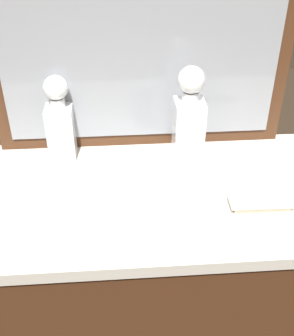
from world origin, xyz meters
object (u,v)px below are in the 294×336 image
object	(u,v)px
crystal_tumbler_far_left	(152,171)
crystal_decanter_center	(60,125)
silver_brush_right	(261,203)
crystal_decanter_front	(189,128)

from	to	relation	value
crystal_tumbler_far_left	crystal_decanter_center	bearing A→B (deg)	145.78
silver_brush_right	crystal_decanter_front	bearing A→B (deg)	128.22
crystal_decanter_front	crystal_decanter_center	distance (m)	0.38
crystal_decanter_center	crystal_decanter_front	bearing A→B (deg)	-11.88
crystal_decanter_front	silver_brush_right	bearing A→B (deg)	-51.78
crystal_tumbler_far_left	silver_brush_right	world-z (taller)	crystal_tumbler_far_left
crystal_tumbler_far_left	silver_brush_right	distance (m)	0.30
crystal_decanter_front	crystal_tumbler_far_left	xyz separation A→B (m)	(-0.11, -0.10, -0.07)
crystal_decanter_center	crystal_tumbler_far_left	world-z (taller)	crystal_decanter_center
crystal_decanter_center	silver_brush_right	bearing A→B (deg)	-28.24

